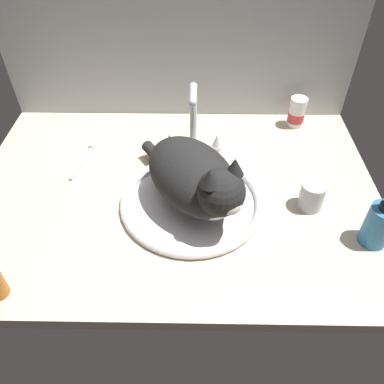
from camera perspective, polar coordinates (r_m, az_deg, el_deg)
The scene contains 9 objects.
countertop at distance 100.82cm, azimuth -2.57°, elevation -0.30°, with size 106.56×74.59×3.00cm, color beige.
backsplash_wall at distance 121.72cm, azimuth -1.96°, elevation 19.51°, with size 106.56×2.40×43.49cm, color #B2B7BC.
sink_basin at distance 95.42cm, azimuth -0.00°, elevation -1.32°, with size 36.12×36.12×2.21cm.
faucet at distance 107.42cm, azimuth 0.18°, elevation 9.65°, with size 16.97×11.08×21.62cm.
cat at distance 88.08cm, azimuth 0.76°, elevation 1.95°, with size 30.23×36.46×18.21cm.
metal_jar at distance 97.31cm, azimuth 17.55°, elevation -0.54°, with size 6.17×6.17×7.35cm.
pill_bottle at distance 125.65cm, azimuth 15.45°, elevation 11.37°, with size 5.23×5.23×9.53cm.
soap_pump_bottle at distance 93.29cm, azimuth 26.32°, elevation -4.34°, with size 6.29×6.29×15.89cm.
toothbrush at distance 112.69cm, azimuth -16.01°, elevation 4.72°, with size 4.16×16.37×1.70cm.
Camera 1 is at (5.67, -72.55, 71.28)cm, focal length 35.50 mm.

